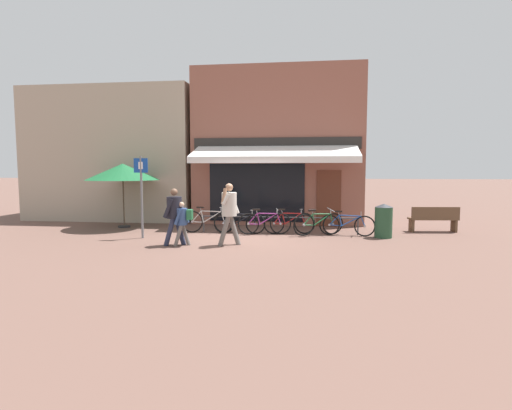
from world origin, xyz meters
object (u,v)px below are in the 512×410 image
bicycle_black (239,223)px  bicycle_blue (347,225)px  bicycle_green (318,224)px  pedestrian_adult (229,208)px  bicycle_red (289,223)px  park_bench (434,219)px  pedestrian_child (183,219)px  bicycle_silver (208,221)px  litter_bin (383,221)px  cafe_parasol (123,172)px  pedestrian_second_adult (174,211)px  bicycle_purple (264,223)px  parking_sign (141,188)px

bicycle_black → bicycle_blue: 3.51m
bicycle_green → pedestrian_adult: (-2.53, -2.01, 0.68)m
bicycle_red → park_bench: 4.95m
bicycle_black → pedestrian_child: 2.64m
bicycle_silver → litter_bin: size_ratio=1.73×
bicycle_blue → litter_bin: litter_bin is taller
bicycle_blue → pedestrian_adult: (-3.43, -2.09, 0.70)m
bicycle_green → pedestrian_child: bearing=-172.3°
pedestrian_child → litter_bin: 6.16m
bicycle_green → pedestrian_child: size_ratio=1.33×
bicycle_red → cafe_parasol: (-6.10, 0.73, 1.66)m
bicycle_red → bicycle_blue: size_ratio=0.97×
bicycle_blue → pedestrian_second_adult: bearing=-147.7°
bicycle_silver → pedestrian_second_adult: size_ratio=1.14×
pedestrian_adult → pedestrian_second_adult: bearing=7.1°
bicycle_black → bicycle_red: bearing=6.3°
pedestrian_adult → bicycle_red: bearing=-125.7°
bicycle_purple → bicycle_silver: bearing=166.0°
park_bench → pedestrian_adult: bearing=-159.7°
bicycle_black → cafe_parasol: (-4.44, 0.85, 1.67)m
bicycle_red → bicycle_silver: bearing=172.2°
bicycle_blue → parking_sign: bearing=-161.1°
bicycle_silver → pedestrian_child: size_ratio=1.48×
bicycle_black → pedestrian_adult: size_ratio=1.00×
litter_bin → pedestrian_child: bearing=-160.3°
bicycle_black → cafe_parasol: cafe_parasol is taller
pedestrian_adult → pedestrian_child: size_ratio=1.41×
bicycle_blue → pedestrian_adult: 4.07m
bicycle_red → park_bench: bearing=2.2°
bicycle_silver → pedestrian_child: bearing=-95.9°
bicycle_red → pedestrian_child: size_ratio=1.37×
bicycle_black → park_bench: size_ratio=1.07×
bicycle_red → park_bench: size_ratio=1.04×
pedestrian_child → pedestrian_adult: bearing=-175.5°
bicycle_purple → park_bench: park_bench is taller
cafe_parasol → park_bench: (10.95, 0.26, -1.57)m
bicycle_black → park_bench: 6.60m
pedestrian_child → parking_sign: 2.09m
bicycle_black → litter_bin: litter_bin is taller
bicycle_black → bicycle_blue: (3.51, -0.00, 0.00)m
bicycle_silver → parking_sign: bearing=-146.0°
bicycle_silver → bicycle_black: (1.07, -0.04, -0.03)m
parking_sign → cafe_parasol: bearing=127.2°
bicycle_green → litter_bin: size_ratio=1.56×
bicycle_silver → park_bench: 7.65m
pedestrian_adult → litter_bin: (4.52, 1.84, -0.53)m
bicycle_purple → bicycle_blue: (2.65, 0.11, -0.02)m
bicycle_purple → cafe_parasol: cafe_parasol is taller
bicycle_silver → bicycle_blue: bicycle_silver is taller
bicycle_silver → cafe_parasol: 3.84m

